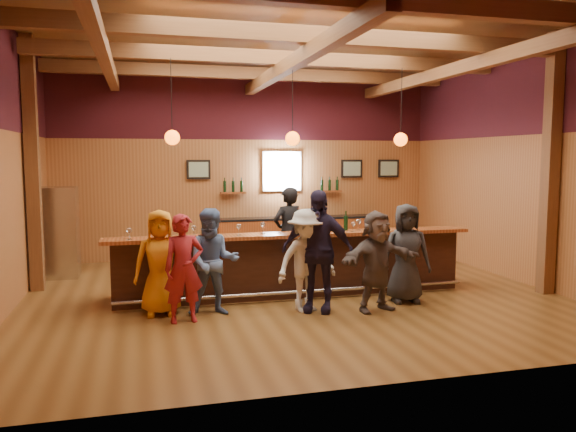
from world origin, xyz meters
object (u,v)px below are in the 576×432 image
(bar_counter, at_px, (291,264))
(customer_dark, at_px, (406,253))
(stainless_fridge, at_px, (59,232))
(customer_white, at_px, (306,260))
(bottle_a, at_px, (316,224))
(customer_denim, at_px, (213,262))
(customer_brown, at_px, (377,261))
(bartender, at_px, (288,233))
(customer_redvest, at_px, (184,268))
(ice_bucket, at_px, (307,225))
(back_bar_cabinet, at_px, (300,236))
(customer_navy, at_px, (317,251))
(customer_orange, at_px, (160,263))

(bar_counter, distance_m, customer_dark, 2.01)
(stainless_fridge, height_order, customer_white, stainless_fridge)
(bar_counter, xyz_separation_m, stainless_fridge, (-4.12, 2.45, 0.38))
(bottle_a, bearing_deg, customer_denim, -156.32)
(customer_brown, bearing_deg, bartender, 91.55)
(customer_brown, bearing_deg, stainless_fridge, 127.93)
(bottle_a, bearing_deg, customer_dark, -34.23)
(customer_redvest, bearing_deg, customer_dark, -2.74)
(customer_brown, xyz_separation_m, ice_bucket, (-0.75, 1.26, 0.43))
(customer_redvest, height_order, bottle_a, customer_redvest)
(ice_bucket, bearing_deg, stainless_fridge, 148.53)
(customer_denim, xyz_separation_m, customer_dark, (3.17, -0.04, 0.00))
(customer_brown, distance_m, bartender, 2.68)
(back_bar_cabinet, relative_size, customer_denim, 2.46)
(customer_denim, bearing_deg, back_bar_cabinet, 66.97)
(stainless_fridge, relative_size, customer_redvest, 1.14)
(back_bar_cabinet, height_order, stainless_fridge, stainless_fridge)
(customer_navy, distance_m, bottle_a, 1.12)
(bottle_a, bearing_deg, customer_orange, -167.04)
(customer_dark, xyz_separation_m, bottle_a, (-1.28, 0.87, 0.43))
(customer_brown, distance_m, customer_dark, 0.79)
(customer_navy, height_order, customer_dark, customer_navy)
(customer_orange, relative_size, customer_navy, 0.85)
(back_bar_cabinet, distance_m, customer_brown, 5.05)
(customer_white, height_order, bottle_a, customer_white)
(ice_bucket, bearing_deg, customer_navy, -97.98)
(back_bar_cabinet, xyz_separation_m, customer_brown, (-0.21, -5.04, 0.31))
(back_bar_cabinet, xyz_separation_m, stainless_fridge, (-5.30, -1.12, 0.42))
(customer_dark, distance_m, bottle_a, 1.60)
(stainless_fridge, bearing_deg, customer_navy, -41.35)
(bar_counter, bearing_deg, customer_white, -93.72)
(back_bar_cabinet, height_order, bottle_a, bottle_a)
(bartender, bearing_deg, customer_denim, 32.75)
(stainless_fridge, height_order, bartender, bartender)
(bottle_a, bearing_deg, bar_counter, 151.71)
(customer_dark, bearing_deg, bottle_a, 156.65)
(customer_orange, xyz_separation_m, bartender, (2.51, 1.93, 0.10))
(stainless_fridge, bearing_deg, customer_redvest, -60.11)
(customer_redvest, relative_size, bartender, 0.87)
(customer_white, distance_m, ice_bucket, 1.12)
(bar_counter, distance_m, ice_bucket, 0.76)
(back_bar_cabinet, height_order, customer_dark, customer_dark)
(customer_orange, xyz_separation_m, customer_white, (2.19, -0.38, -0.00))
(stainless_fridge, height_order, customer_navy, customer_navy)
(customer_orange, bearing_deg, customer_denim, -12.96)
(customer_brown, xyz_separation_m, customer_dark, (0.69, 0.39, 0.03))
(bar_counter, height_order, customer_orange, customer_orange)
(customer_orange, xyz_separation_m, customer_redvest, (0.32, -0.48, -0.01))
(customer_white, bearing_deg, customer_denim, 156.02)
(bartender, bearing_deg, customer_brown, 87.77)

